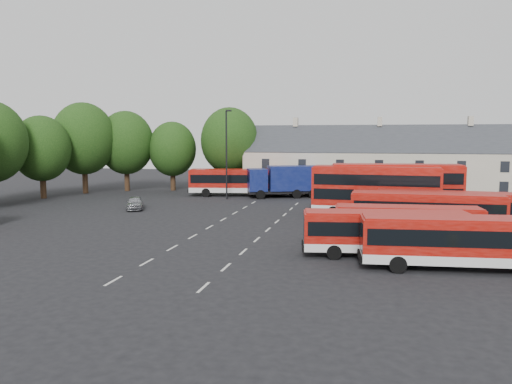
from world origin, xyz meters
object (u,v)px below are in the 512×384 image
bus_row_a (458,238)px  bus_dd_south (375,188)px  silver_car (135,203)px  box_truck (285,180)px  lamppost (227,152)px

bus_row_a → bus_dd_south: size_ratio=0.93×
bus_dd_south → silver_car: bearing=-176.3°
box_truck → bus_row_a: bearing=-85.3°
bus_row_a → silver_car: size_ratio=2.74×
bus_dd_south → lamppost: lamppost is taller
bus_row_a → box_truck: size_ratio=1.18×
bus_row_a → box_truck: box_truck is taller
bus_row_a → bus_dd_south: 18.77m
bus_dd_south → bus_row_a: bearing=-74.0°
silver_car → box_truck: bearing=21.1°
bus_row_a → silver_car: (-28.77, 17.54, -1.15)m
bus_dd_south → silver_car: bus_dd_south is taller
bus_dd_south → lamppost: size_ratio=1.10×
bus_dd_south → box_truck: size_ratio=1.26×
bus_row_a → box_truck: (-15.31, 31.19, 0.36)m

